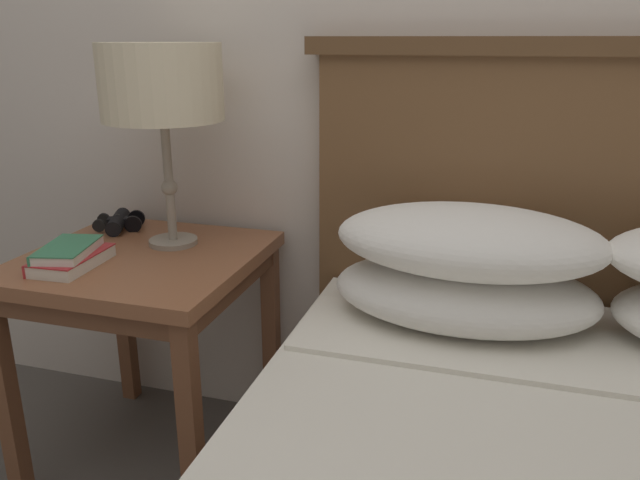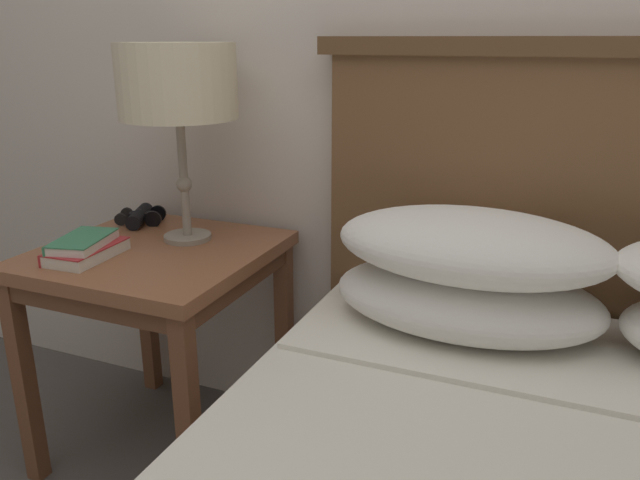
{
  "view_description": "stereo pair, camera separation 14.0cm",
  "coord_description": "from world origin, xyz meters",
  "px_view_note": "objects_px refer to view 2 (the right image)",
  "views": [
    {
      "loc": [
        0.29,
        -0.76,
        1.15
      ],
      "look_at": [
        -0.09,
        0.52,
        0.72
      ],
      "focal_mm": 35.0,
      "sensor_mm": 36.0,
      "label": 1
    },
    {
      "loc": [
        0.42,
        -0.71,
        1.15
      ],
      "look_at": [
        -0.09,
        0.52,
        0.72
      ],
      "focal_mm": 35.0,
      "sensor_mm": 36.0,
      "label": 2
    }
  ],
  "objects_px": {
    "nightstand": "(157,277)",
    "binoculars_pair": "(140,216)",
    "table_lamp": "(177,85)",
    "book_on_nightstand": "(86,252)",
    "book_stacked_on_top": "(82,241)"
  },
  "relations": [
    {
      "from": "nightstand",
      "to": "table_lamp",
      "type": "relative_size",
      "value": 1.18
    },
    {
      "from": "nightstand",
      "to": "table_lamp",
      "type": "height_order",
      "value": "table_lamp"
    },
    {
      "from": "table_lamp",
      "to": "book_stacked_on_top",
      "type": "height_order",
      "value": "table_lamp"
    },
    {
      "from": "table_lamp",
      "to": "book_on_nightstand",
      "type": "xyz_separation_m",
      "value": [
        -0.15,
        -0.23,
        -0.4
      ]
    },
    {
      "from": "book_on_nightstand",
      "to": "book_stacked_on_top",
      "type": "bearing_deg",
      "value": -141.93
    },
    {
      "from": "book_stacked_on_top",
      "to": "book_on_nightstand",
      "type": "bearing_deg",
      "value": 38.07
    },
    {
      "from": "table_lamp",
      "to": "binoculars_pair",
      "type": "bearing_deg",
      "value": 160.7
    },
    {
      "from": "nightstand",
      "to": "book_stacked_on_top",
      "type": "relative_size",
      "value": 3.07
    },
    {
      "from": "book_on_nightstand",
      "to": "table_lamp",
      "type": "bearing_deg",
      "value": 56.59
    },
    {
      "from": "nightstand",
      "to": "book_stacked_on_top",
      "type": "height_order",
      "value": "book_stacked_on_top"
    },
    {
      "from": "binoculars_pair",
      "to": "book_on_nightstand",
      "type": "bearing_deg",
      "value": -77.12
    },
    {
      "from": "nightstand",
      "to": "book_on_nightstand",
      "type": "xyz_separation_m",
      "value": [
        -0.11,
        -0.13,
        0.1
      ]
    },
    {
      "from": "nightstand",
      "to": "binoculars_pair",
      "type": "distance_m",
      "value": 0.27
    },
    {
      "from": "table_lamp",
      "to": "book_stacked_on_top",
      "type": "distance_m",
      "value": 0.47
    },
    {
      "from": "book_on_nightstand",
      "to": "binoculars_pair",
      "type": "distance_m",
      "value": 0.31
    }
  ]
}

